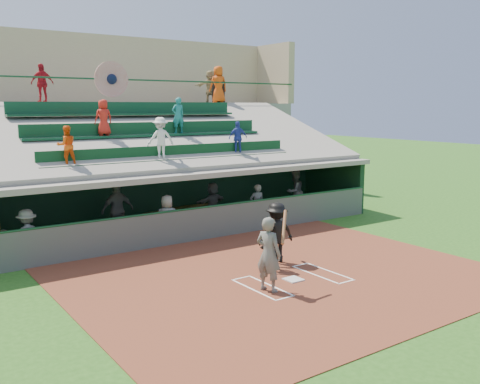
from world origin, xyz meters
TOP-DOWN VIEW (x-y plane):
  - ground at (0.00, 0.00)m, footprint 100.00×100.00m
  - dirt_slab at (0.00, 0.50)m, footprint 11.00×9.00m
  - home_plate at (0.00, 0.00)m, footprint 0.43×0.43m
  - batters_box_chalk at (0.00, 0.00)m, footprint 2.65×1.85m
  - dugout_floor at (0.00, 6.75)m, footprint 16.00×3.50m
  - concourse_slab at (0.00, 13.50)m, footprint 20.00×3.00m
  - grandstand at (-0.01, 10.51)m, footprint 20.40×10.40m
  - batter_at_plate at (-1.02, -0.27)m, footprint 0.95×0.81m
  - catcher at (0.04, 1.05)m, footprint 0.62×0.49m
  - home_umpire at (0.65, 1.52)m, footprint 1.18×0.75m
  - dugout_bench at (0.17, 7.86)m, footprint 15.91×5.27m
  - dugout_player_a at (-5.28, 5.42)m, footprint 1.09×0.73m
  - dugout_player_b at (-2.03, 6.74)m, footprint 1.15×0.52m
  - dugout_player_c at (-0.93, 5.24)m, footprint 0.91×0.78m
  - dugout_player_d at (1.96, 7.07)m, footprint 1.50×0.79m
  - dugout_player_e at (3.05, 5.68)m, footprint 0.64×0.50m
  - dugout_player_f at (5.76, 6.67)m, footprint 0.94×0.77m
  - trash_bin at (5.75, 12.54)m, footprint 0.63×0.63m
  - concourse_staff_a at (-2.69, 12.67)m, footprint 0.96×0.48m
  - concourse_staff_b at (5.50, 12.16)m, footprint 0.97×0.72m
  - concourse_staff_c at (5.59, 13.05)m, footprint 1.61×0.86m

SIDE VIEW (x-z plane):
  - ground at x=0.00m, z-range 0.00..0.00m
  - dirt_slab at x=0.00m, z-range 0.00..0.02m
  - dugout_floor at x=0.00m, z-range 0.00..0.04m
  - batters_box_chalk at x=0.00m, z-range 0.02..0.03m
  - home_plate at x=0.00m, z-range 0.02..0.05m
  - dugout_bench at x=0.17m, z-range 0.04..0.53m
  - catcher at x=0.04m, z-range 0.02..1.26m
  - dugout_player_d at x=1.96m, z-range 0.04..1.59m
  - dugout_player_e at x=3.05m, z-range 0.04..1.59m
  - dugout_player_a at x=-5.28m, z-range 0.04..1.61m
  - dugout_player_c at x=-0.93m, z-range 0.04..1.63m
  - home_umpire at x=0.65m, z-range 0.02..1.76m
  - dugout_player_f at x=5.76m, z-range 0.04..1.83m
  - batter_at_plate at x=-1.02m, z-range -0.03..1.93m
  - dugout_player_b at x=-2.03m, z-range 0.04..1.97m
  - grandstand at x=-0.01m, z-range -1.64..6.16m
  - concourse_slab at x=0.00m, z-range 0.00..4.60m
  - trash_bin at x=5.75m, z-range 4.60..5.55m
  - concourse_staff_a at x=-2.69m, z-range 4.60..6.18m
  - concourse_staff_c at x=5.59m, z-range 4.60..6.25m
  - concourse_staff_b at x=5.50m, z-range 4.60..6.39m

